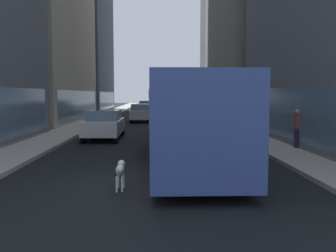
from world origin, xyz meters
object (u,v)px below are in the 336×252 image
car_blue_hatchback (146,107)px  pedestrian_with_handbag (298,128)px  dalmatian_dog (120,170)px  car_grey_wagon (163,105)px  car_silver_sedan (142,113)px  car_white_van (104,124)px  car_red_coupe (165,108)px  transit_bus (187,114)px

car_blue_hatchback → pedestrian_with_handbag: size_ratio=2.72×
dalmatian_dog → pedestrian_with_handbag: 9.50m
car_grey_wagon → car_blue_hatchback: size_ratio=0.88×
car_silver_sedan → dalmatian_dog: bearing=-89.2°
car_white_van → car_blue_hatchback: (1.60, 28.80, -0.00)m
dalmatian_dog → car_red_coupe: bearing=86.7°
car_red_coupe → car_silver_sedan: same height
car_red_coupe → pedestrian_with_handbag: 29.78m
car_grey_wagon → dalmatian_dog: bearing=-92.5°
car_grey_wagon → car_silver_sedan: 23.49m
car_silver_sedan → dalmatian_dog: car_silver_sedan is taller
dalmatian_dog → transit_bus: bearing=62.5°
car_blue_hatchback → car_white_van: bearing=-93.2°
transit_bus → car_red_coupe: bearing=90.0°
pedestrian_with_handbag → dalmatian_dog: bearing=-138.7°
transit_bus → car_grey_wagon: transit_bus is taller
car_grey_wagon → dalmatian_dog: size_ratio=4.23×
transit_bus → car_grey_wagon: size_ratio=2.83×
dalmatian_dog → car_silver_sedan: bearing=90.8°
dalmatian_dog → pedestrian_with_handbag: (7.13, 6.25, 0.50)m
car_white_van → pedestrian_with_handbag: 10.19m
transit_bus → car_silver_sedan: transit_bus is taller
car_blue_hatchback → dalmatian_dog: car_blue_hatchback is taller
transit_bus → car_red_coupe: size_ratio=2.85×
transit_bus → dalmatian_dog: 4.65m
transit_bus → pedestrian_with_handbag: transit_bus is taller
dalmatian_dog → car_white_van: bearing=100.0°
car_white_van → pedestrian_with_handbag: (9.06, -4.67, 0.19)m
pedestrian_with_handbag → car_white_van: bearing=152.7°
car_grey_wagon → car_red_coupe: same height
car_red_coupe → car_blue_hatchback: 4.77m
car_grey_wagon → dalmatian_dog: (-2.07, -46.93, -0.31)m
car_red_coupe → car_silver_sedan: size_ratio=0.96×
transit_bus → car_red_coupe: (0.00, 31.63, -0.96)m
car_white_van → car_silver_sedan: 12.74m
car_silver_sedan → dalmatian_dog: size_ratio=4.39×
car_grey_wagon → car_blue_hatchback: same height
car_grey_wagon → car_red_coupe: bearing=-90.0°
car_white_van → pedestrian_with_handbag: bearing=-27.3°
car_white_van → transit_bus: bearing=-60.1°
car_blue_hatchback → dalmatian_dog: (0.33, -39.72, -0.31)m
transit_bus → pedestrian_with_handbag: 5.60m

